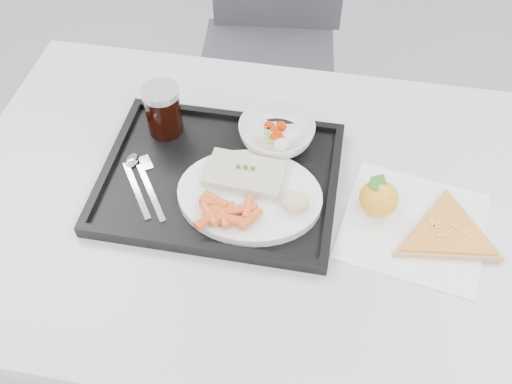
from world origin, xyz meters
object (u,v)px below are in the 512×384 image
(table, at_px, (264,220))
(chair, at_px, (272,27))
(tangerine, at_px, (379,198))
(pizza_slice, at_px, (447,233))
(cola_glass, at_px, (163,109))
(dinner_plate, at_px, (250,196))
(salad_bowl, at_px, (277,133))
(tray, at_px, (220,179))

(table, xyz_separation_m, chair, (-0.12, 0.86, -0.15))
(tangerine, distance_m, pizza_slice, 0.14)
(cola_glass, xyz_separation_m, pizza_slice, (0.57, -0.16, -0.06))
(pizza_slice, bearing_deg, table, 175.21)
(dinner_plate, relative_size, tangerine, 3.59)
(salad_bowl, bearing_deg, tray, -129.36)
(chair, bearing_deg, cola_glass, -98.42)
(table, bearing_deg, chair, 98.09)
(table, relative_size, salad_bowl, 7.89)
(table, bearing_deg, tangerine, 2.93)
(chair, relative_size, salad_bowl, 6.11)
(tray, height_order, tangerine, tangerine)
(chair, height_order, tangerine, chair)
(cola_glass, relative_size, pizza_slice, 0.34)
(pizza_slice, bearing_deg, dinner_plate, 178.13)
(chair, relative_size, tray, 2.07)
(cola_glass, bearing_deg, tray, -37.75)
(tangerine, xyz_separation_m, pizza_slice, (0.13, -0.04, -0.02))
(tangerine, bearing_deg, chair, 111.33)
(dinner_plate, distance_m, pizza_slice, 0.36)
(tangerine, bearing_deg, salad_bowl, 148.32)
(tray, xyz_separation_m, dinner_plate, (0.07, -0.04, 0.02))
(tray, bearing_deg, tangerine, -3.08)
(chair, relative_size, pizza_slice, 2.94)
(dinner_plate, relative_size, cola_glass, 2.50)
(table, height_order, tray, tray)
(tray, xyz_separation_m, cola_glass, (-0.14, 0.11, 0.06))
(dinner_plate, xyz_separation_m, tangerine, (0.23, 0.03, 0.01))
(table, relative_size, tray, 2.67)
(salad_bowl, bearing_deg, table, -90.09)
(tangerine, bearing_deg, pizza_slice, -16.97)
(dinner_plate, relative_size, salad_bowl, 1.78)
(tangerine, relative_size, pizza_slice, 0.24)
(chair, bearing_deg, tangerine, -68.67)
(chair, xyz_separation_m, pizza_slice, (0.46, -0.89, 0.22))
(table, xyz_separation_m, dinner_plate, (-0.03, -0.02, 0.09))
(tray, distance_m, cola_glass, 0.18)
(table, relative_size, pizza_slice, 3.79)
(table, xyz_separation_m, cola_glass, (-0.23, 0.13, 0.14))
(salad_bowl, distance_m, pizza_slice, 0.38)
(cola_glass, bearing_deg, dinner_plate, -36.26)
(tangerine, bearing_deg, dinner_plate, -173.42)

